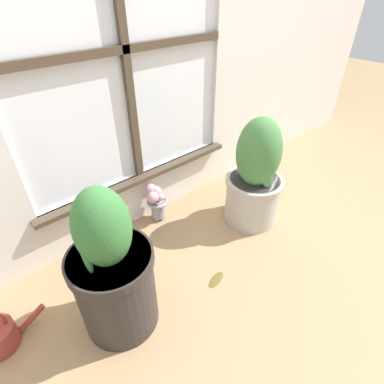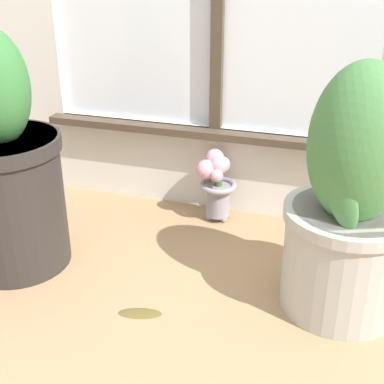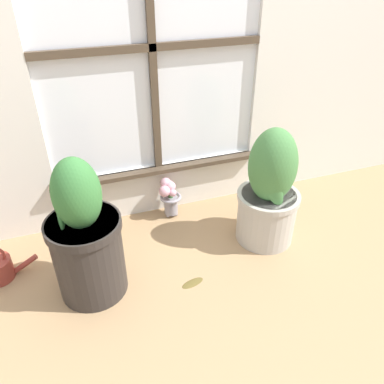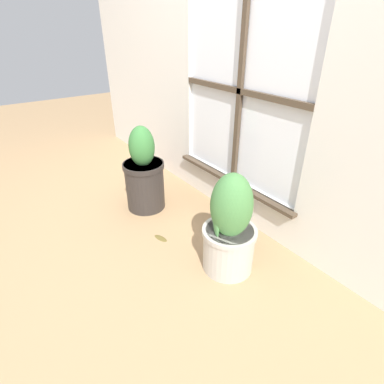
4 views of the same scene
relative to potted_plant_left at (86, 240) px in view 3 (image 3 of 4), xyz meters
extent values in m
plane|color=tan|center=(0.44, -0.17, -0.28)|extent=(10.00, 10.00, 0.00)
cube|color=silver|center=(0.44, 0.52, -0.14)|extent=(1.10, 0.05, 0.28)
cube|color=white|center=(0.44, 0.53, 0.63)|extent=(1.10, 0.02, 1.24)
cube|color=#4C3D2D|center=(0.44, 0.50, 0.63)|extent=(0.04, 0.02, 1.24)
cube|color=#4C3D2D|center=(0.44, 0.50, 0.63)|extent=(1.10, 0.02, 0.04)
cube|color=#4C3D2D|center=(0.44, 0.47, -0.01)|extent=(1.16, 0.06, 0.02)
cylinder|color=#2D2826|center=(0.00, 0.00, -0.09)|extent=(0.29, 0.29, 0.38)
cylinder|color=#2D2826|center=(0.00, 0.00, 0.08)|extent=(0.31, 0.31, 0.04)
cylinder|color=#38281E|center=(0.00, 0.00, 0.09)|extent=(0.27, 0.27, 0.01)
ellipsoid|color=#387538|center=(0.00, 0.00, 0.23)|extent=(0.19, 0.19, 0.31)
ellipsoid|color=#387538|center=(-0.07, 0.01, 0.17)|extent=(0.05, 0.14, 0.19)
cylinder|color=#B7B2A8|center=(0.89, 0.07, -0.14)|extent=(0.29, 0.29, 0.27)
cylinder|color=#B7B2A8|center=(0.89, 0.07, -0.02)|extent=(0.31, 0.31, 0.03)
cylinder|color=#38281E|center=(0.89, 0.07, -0.01)|extent=(0.27, 0.27, 0.01)
ellipsoid|color=#477F42|center=(0.89, 0.07, 0.15)|extent=(0.23, 0.23, 0.38)
ellipsoid|color=#477F42|center=(0.86, -0.01, 0.08)|extent=(0.15, 0.08, 0.22)
sphere|color=#99939E|center=(0.48, 0.44, -0.27)|extent=(0.02, 0.02, 0.02)
sphere|color=#99939E|center=(0.46, 0.40, -0.27)|extent=(0.02, 0.02, 0.02)
sphere|color=#99939E|center=(0.51, 0.40, -0.27)|extent=(0.02, 0.02, 0.02)
cylinder|color=#99939E|center=(0.48, 0.41, -0.21)|extent=(0.08, 0.08, 0.10)
torus|color=#99939E|center=(0.48, 0.41, -0.16)|extent=(0.12, 0.12, 0.02)
cylinder|color=#386633|center=(0.48, 0.41, -0.13)|extent=(0.03, 0.03, 0.06)
sphere|color=#DB9EAD|center=(0.48, 0.41, -0.09)|extent=(0.06, 0.06, 0.06)
sphere|color=#DB9EAD|center=(0.48, 0.44, -0.09)|extent=(0.05, 0.05, 0.05)
sphere|color=#DB9EAD|center=(0.46, 0.44, -0.07)|extent=(0.06, 0.06, 0.06)
sphere|color=#DB9EAD|center=(0.45, 0.39, -0.10)|extent=(0.06, 0.06, 0.06)
sphere|color=#DB9EAD|center=(0.49, 0.38, -0.11)|extent=(0.04, 0.04, 0.04)
cylinder|color=#99382D|center=(-0.29, 0.21, -0.23)|extent=(0.12, 0.03, 0.09)
ellipsoid|color=brown|center=(0.42, -0.12, -0.27)|extent=(0.12, 0.07, 0.01)
camera|label=1|loc=(-0.25, -0.72, 0.88)|focal=28.00mm
camera|label=2|loc=(0.86, -1.10, 0.57)|focal=50.00mm
camera|label=3|loc=(0.02, -1.26, 1.01)|focal=35.00mm
camera|label=4|loc=(1.87, -0.90, 1.00)|focal=28.00mm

